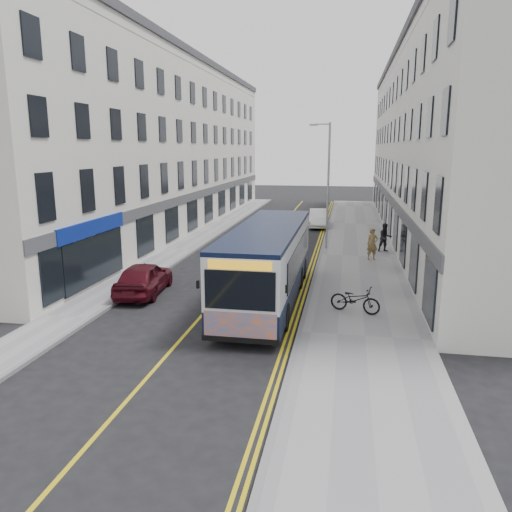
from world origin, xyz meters
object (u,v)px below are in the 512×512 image
at_px(pedestrian_far, 385,238).
at_px(car_maroon, 144,278).
at_px(city_bus, 268,261).
at_px(bicycle, 355,299).
at_px(car_white, 319,218).
at_px(streetlamp, 327,182).
at_px(pedestrian_near, 372,244).

xyz_separation_m(pedestrian_far, car_maroon, (-11.28, -11.08, -0.26)).
bearing_deg(pedestrian_far, city_bus, -132.69).
height_order(city_bus, bicycle, city_bus).
bearing_deg(pedestrian_far, car_white, 99.21).
bearing_deg(car_white, pedestrian_far, -67.79).
height_order(bicycle, car_maroon, car_maroon).
distance_m(city_bus, car_maroon, 5.75).
bearing_deg(pedestrian_far, bicycle, -114.93).
bearing_deg(streetlamp, bicycle, -82.13).
bearing_deg(bicycle, streetlamp, 26.08).
xyz_separation_m(streetlamp, bicycle, (1.76, -12.71, -3.74)).
relative_size(pedestrian_near, pedestrian_far, 1.04).
distance_m(streetlamp, car_maroon, 14.19).
relative_size(bicycle, car_maroon, 0.46).
distance_m(city_bus, pedestrian_far, 12.52).
relative_size(city_bus, car_maroon, 2.57).
xyz_separation_m(pedestrian_near, pedestrian_far, (0.89, 2.55, -0.04)).
distance_m(bicycle, pedestrian_far, 12.51).
height_order(pedestrian_near, car_maroon, pedestrian_near).
bearing_deg(pedestrian_near, city_bus, -137.73).
distance_m(streetlamp, pedestrian_near, 5.25).
relative_size(pedestrian_near, car_white, 0.41).
bearing_deg(pedestrian_near, car_white, 87.94).
bearing_deg(city_bus, pedestrian_far, 63.26).
height_order(city_bus, car_white, city_bus).
bearing_deg(bicycle, car_maroon, 100.44).
xyz_separation_m(streetlamp, car_white, (-0.97, 9.60, -3.65)).
xyz_separation_m(pedestrian_near, car_maroon, (-10.39, -8.53, -0.30)).
bearing_deg(car_maroon, streetlamp, -128.36).
xyz_separation_m(city_bus, car_white, (0.95, 21.12, -1.05)).
distance_m(pedestrian_near, car_white, 13.07).
relative_size(bicycle, pedestrian_far, 1.13).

